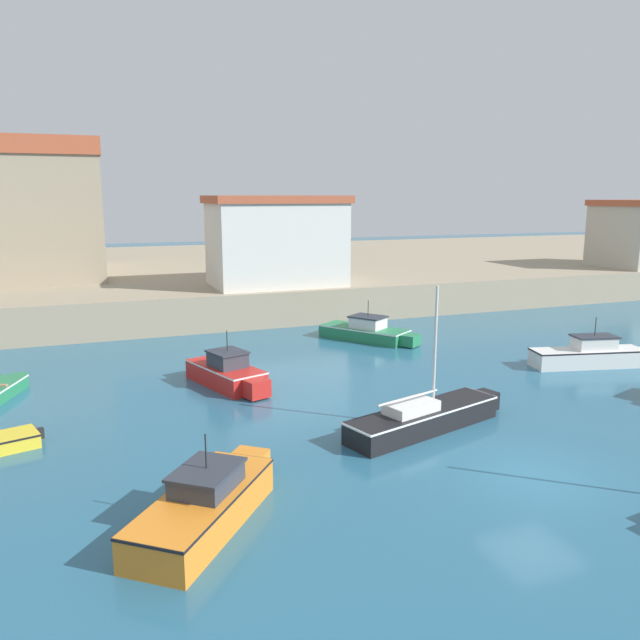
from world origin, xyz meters
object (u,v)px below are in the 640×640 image
(harbor_shed_mid_row, at_px, (276,240))
(church, at_px, (5,203))
(motorboat_orange_3, at_px, (207,502))
(motorboat_red_8, at_px, (228,373))
(sailboat_black_1, at_px, (425,416))
(motorboat_white_7, at_px, (591,355))
(motorboat_green_0, at_px, (367,331))

(harbor_shed_mid_row, bearing_deg, church, 146.56)
(motorboat_orange_3, xyz_separation_m, harbor_shed_mid_row, (9.55, 25.51, 4.64))
(motorboat_red_8, bearing_deg, motorboat_orange_3, -105.03)
(sailboat_black_1, bearing_deg, motorboat_white_7, 20.90)
(sailboat_black_1, relative_size, church, 0.45)
(motorboat_green_0, relative_size, motorboat_red_8, 1.12)
(sailboat_black_1, distance_m, church, 37.49)
(motorboat_orange_3, height_order, motorboat_red_8, motorboat_red_8)
(motorboat_orange_3, relative_size, motorboat_red_8, 1.04)
(motorboat_green_0, bearing_deg, motorboat_white_7, -48.80)
(sailboat_black_1, height_order, church, church)
(sailboat_black_1, height_order, motorboat_white_7, sailboat_black_1)
(motorboat_white_7, xyz_separation_m, motorboat_red_8, (-17.17, 3.09, 0.01))
(motorboat_green_0, height_order, harbor_shed_mid_row, harbor_shed_mid_row)
(church, bearing_deg, motorboat_orange_3, -78.34)
(motorboat_green_0, relative_size, motorboat_orange_3, 1.07)
(church, bearing_deg, motorboat_white_7, -45.84)
(motorboat_red_8, distance_m, harbor_shed_mid_row, 16.31)
(motorboat_orange_3, relative_size, harbor_shed_mid_row, 0.60)
(motorboat_white_7, xyz_separation_m, harbor_shed_mid_row, (-10.65, 17.30, 4.65))
(sailboat_black_1, xyz_separation_m, church, (-16.02, 33.13, 7.12))
(motorboat_green_0, height_order, church, church)
(motorboat_green_0, relative_size, motorboat_white_7, 0.92)
(sailboat_black_1, distance_m, motorboat_orange_3, 9.20)
(motorboat_white_7, bearing_deg, motorboat_red_8, 169.80)
(harbor_shed_mid_row, bearing_deg, motorboat_white_7, -58.39)
(motorboat_orange_3, height_order, church, church)
(sailboat_black_1, bearing_deg, motorboat_green_0, 73.46)
(motorboat_orange_3, distance_m, church, 38.26)
(motorboat_orange_3, distance_m, motorboat_red_8, 11.70)
(motorboat_red_8, xyz_separation_m, harbor_shed_mid_row, (6.52, 14.21, 4.64))
(motorboat_orange_3, distance_m, motorboat_white_7, 21.81)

